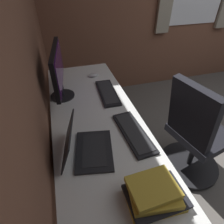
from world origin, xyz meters
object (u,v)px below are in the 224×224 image
laptop_left (84,146)px  book_stack_near (154,194)px  keyboard_main (108,92)px  mouse_main (93,75)px  monitor_primary (58,70)px  keyboard_spare (134,133)px  office_chair (194,137)px  drawer_pedestal (100,170)px

laptop_left → book_stack_near: bearing=-145.5°
keyboard_main → mouse_main: (0.35, 0.05, 0.01)m
monitor_primary → keyboard_main: monitor_primary is taller
laptop_left → keyboard_spare: size_ratio=0.85×
keyboard_spare → office_chair: 0.67m
laptop_left → keyboard_spare: bearing=-79.7°
monitor_primary → mouse_main: monitor_primary is taller
book_stack_near → laptop_left: bearing=34.5°
keyboard_main → book_stack_near: 0.97m
keyboard_main → keyboard_spare: same height
keyboard_spare → mouse_main: 0.88m
laptop_left → drawer_pedestal: bearing=-43.9°
drawer_pedestal → office_chair: bearing=-88.6°
drawer_pedestal → book_stack_near: size_ratio=2.52×
book_stack_near → monitor_primary: bearing=17.7°
laptop_left → book_stack_near: laptop_left is taller
drawer_pedestal → office_chair: (0.02, -0.83, 0.11)m
monitor_primary → keyboard_main: bearing=-100.0°
monitor_primary → mouse_main: size_ratio=5.46×
keyboard_main → office_chair: (-0.46, -0.64, -0.28)m
laptop_left → mouse_main: size_ratio=3.50×
laptop_left → keyboard_spare: 0.34m
drawer_pedestal → office_chair: 0.84m
monitor_primary → laptop_left: size_ratio=1.56×
laptop_left → mouse_main: (0.94, -0.25, -0.03)m
drawer_pedestal → monitor_primary: size_ratio=1.22×
drawer_pedestal → keyboard_main: (0.48, -0.20, 0.39)m
keyboard_main → mouse_main: 0.35m
drawer_pedestal → book_stack_near: 0.67m
keyboard_main → keyboard_spare: (-0.53, -0.03, 0.00)m
monitor_primary → laptop_left: bearing=-173.9°
drawer_pedestal → mouse_main: size_ratio=6.68×
monitor_primary → keyboard_main: (-0.07, -0.38, -0.23)m
keyboard_spare → keyboard_main: bearing=3.4°
drawer_pedestal → mouse_main: 0.93m
drawer_pedestal → laptop_left: 0.46m
office_chair → keyboard_main: bearing=54.5°
book_stack_near → office_chair: bearing=-53.2°
monitor_primary → mouse_main: 0.48m
keyboard_spare → book_stack_near: bearing=170.1°
keyboard_spare → office_chair: size_ratio=0.44×
monitor_primary → keyboard_spare: monitor_primary is taller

